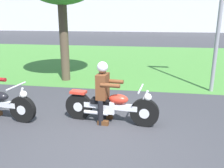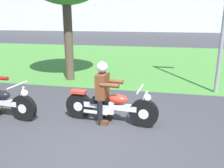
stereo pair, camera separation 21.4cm
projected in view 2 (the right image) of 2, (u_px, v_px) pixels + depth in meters
name	position (u px, v px, depth m)	size (l,w,h in m)	color
ground	(92.00, 145.00, 4.45)	(120.00, 120.00, 0.00)	#38383D
grass_verge	(140.00, 59.00, 13.41)	(60.00, 12.00, 0.01)	#478438
motorcycle_lead	(110.00, 106.00, 5.30)	(2.16, 0.66, 0.87)	black
rider_lead	(103.00, 87.00, 5.24)	(0.58, 0.49, 1.39)	black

